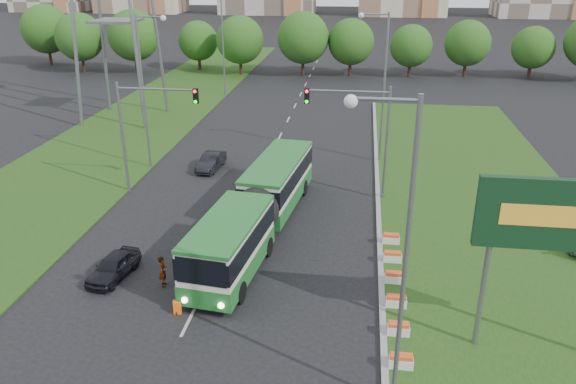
# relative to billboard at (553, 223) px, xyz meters

# --- Properties ---
(ground) EXTENTS (360.00, 360.00, 0.00)m
(ground) POSITION_rel_billboard_xyz_m (-12.25, 6.00, -6.16)
(ground) COLOR black
(ground) RESTS_ON ground
(grass_median) EXTENTS (14.00, 60.00, 0.15)m
(grass_median) POSITION_rel_billboard_xyz_m (0.75, 14.00, -6.09)
(grass_median) COLOR #1F4413
(grass_median) RESTS_ON ground
(median_kerb) EXTENTS (0.30, 60.00, 0.18)m
(median_kerb) POSITION_rel_billboard_xyz_m (-6.20, 14.00, -6.07)
(median_kerb) COLOR gray
(median_kerb) RESTS_ON ground
(left_verge) EXTENTS (12.00, 110.00, 0.10)m
(left_verge) POSITION_rel_billboard_xyz_m (-30.25, 31.00, -6.11)
(left_verge) COLOR #1F4413
(left_verge) RESTS_ON ground
(lane_markings) EXTENTS (0.20, 100.00, 0.01)m
(lane_markings) POSITION_rel_billboard_xyz_m (-15.25, 26.00, -6.16)
(lane_markings) COLOR #A9A9A3
(lane_markings) RESTS_ON ground
(flower_planters) EXTENTS (1.10, 11.50, 0.60)m
(flower_planters) POSITION_rel_billboard_xyz_m (-5.55, 3.50, -5.71)
(flower_planters) COLOR white
(flower_planters) RESTS_ON grass_median
(billboard) EXTENTS (6.00, 0.37, 8.00)m
(billboard) POSITION_rel_billboard_xyz_m (0.00, 0.00, 0.00)
(billboard) COLOR slate
(billboard) RESTS_ON ground
(traffic_mast_median) EXTENTS (5.76, 0.32, 8.00)m
(traffic_mast_median) POSITION_rel_billboard_xyz_m (-7.47, 16.00, -0.81)
(traffic_mast_median) COLOR slate
(traffic_mast_median) RESTS_ON ground
(traffic_mast_left) EXTENTS (5.76, 0.32, 8.00)m
(traffic_mast_left) POSITION_rel_billboard_xyz_m (-22.63, 15.00, -0.81)
(traffic_mast_left) COLOR slate
(traffic_mast_left) RESTS_ON ground
(street_lamps) EXTENTS (36.00, 60.00, 12.00)m
(street_lamps) POSITION_rel_billboard_xyz_m (-15.25, 16.00, -0.16)
(street_lamps) COLOR slate
(street_lamps) RESTS_ON ground
(tree_line) EXTENTS (120.00, 8.00, 9.00)m
(tree_line) POSITION_rel_billboard_xyz_m (-2.25, 61.00, -1.66)
(tree_line) COLOR #215316
(tree_line) RESTS_ON ground
(articulated_bus) EXTENTS (2.79, 17.88, 2.94)m
(articulated_bus) POSITION_rel_billboard_xyz_m (-13.65, 9.41, -4.36)
(articulated_bus) COLOR beige
(articulated_bus) RESTS_ON ground
(car_left_near) EXTENTS (2.06, 3.92, 1.27)m
(car_left_near) POSITION_rel_billboard_xyz_m (-20.34, 3.44, -5.53)
(car_left_near) COLOR black
(car_left_near) RESTS_ON ground
(car_left_far) EXTENTS (1.71, 4.03, 1.29)m
(car_left_far) POSITION_rel_billboard_xyz_m (-19.45, 20.31, -5.52)
(car_left_far) COLOR black
(car_left_far) RESTS_ON ground
(car_median) EXTENTS (2.52, 5.01, 1.40)m
(car_median) POSITION_rel_billboard_xyz_m (5.12, 10.41, -5.32)
(car_median) COLOR #909498
(car_median) RESTS_ON grass_median
(pedestrian) EXTENTS (0.53, 0.69, 1.69)m
(pedestrian) POSITION_rel_billboard_xyz_m (-17.41, 2.95, -5.32)
(pedestrian) COLOR gray
(pedestrian) RESTS_ON ground
(shopping_trolley) EXTENTS (0.38, 0.40, 0.65)m
(shopping_trolley) POSITION_rel_billboard_xyz_m (-15.96, 0.69, -5.84)
(shopping_trolley) COLOR #FF600D
(shopping_trolley) RESTS_ON ground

